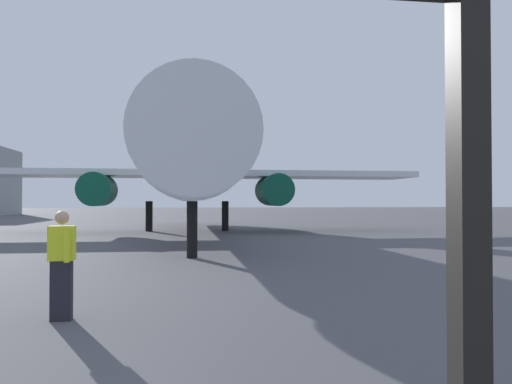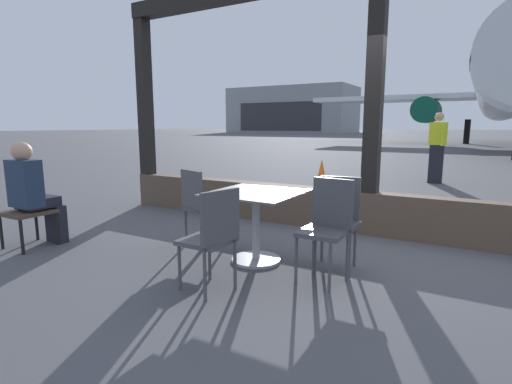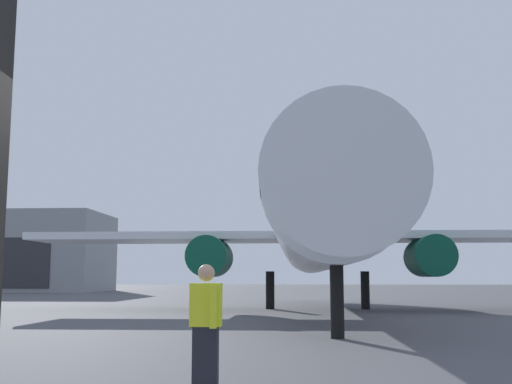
{
  "view_description": "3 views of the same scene",
  "coord_description": "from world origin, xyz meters",
  "px_view_note": "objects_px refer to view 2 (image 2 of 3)",
  "views": [
    {
      "loc": [
        2.17,
        -3.06,
        1.9
      ],
      "look_at": [
        4.48,
        13.11,
        2.19
      ],
      "focal_mm": 36.16,
      "sensor_mm": 36.0,
      "label": 1
    },
    {
      "loc": [
        1.23,
        -5.13,
        1.42
      ],
      "look_at": [
        -0.73,
        -1.73,
        0.75
      ],
      "focal_mm": 27.46,
      "sensor_mm": 36.0,
      "label": 2
    },
    {
      "loc": [
        1.43,
        -2.74,
        1.57
      ],
      "look_at": [
        0.27,
        15.79,
        4.07
      ],
      "focal_mm": 44.7,
      "sensor_mm": 36.0,
      "label": 3
    }
  ],
  "objects_px": {
    "cafe_chair_window_right": "(327,221)",
    "ground_crew_worker": "(437,147)",
    "cafe_chair_aisle_right": "(338,215)",
    "cafe_chair_aisle_left": "(199,202)",
    "distant_hangar": "(292,110)",
    "seated_passenger": "(33,190)",
    "lounge_bench": "(28,216)",
    "airplane": "(509,89)",
    "dining_table": "(256,218)",
    "cafe_chair_window_left": "(213,232)",
    "traffic_cone": "(321,177)"
  },
  "relations": [
    {
      "from": "cafe_chair_window_right",
      "to": "ground_crew_worker",
      "type": "height_order",
      "value": "ground_crew_worker"
    },
    {
      "from": "cafe_chair_window_right",
      "to": "cafe_chair_aisle_right",
      "type": "distance_m",
      "value": 0.36
    },
    {
      "from": "cafe_chair_aisle_right",
      "to": "ground_crew_worker",
      "type": "relative_size",
      "value": 0.53
    },
    {
      "from": "cafe_chair_window_right",
      "to": "cafe_chair_aisle_left",
      "type": "relative_size",
      "value": 1.02
    },
    {
      "from": "ground_crew_worker",
      "to": "distant_hangar",
      "type": "height_order",
      "value": "distant_hangar"
    },
    {
      "from": "seated_passenger",
      "to": "lounge_bench",
      "type": "bearing_deg",
      "value": -104.93
    },
    {
      "from": "airplane",
      "to": "distant_hangar",
      "type": "relative_size",
      "value": 1.31
    },
    {
      "from": "dining_table",
      "to": "lounge_bench",
      "type": "relative_size",
      "value": 1.87
    },
    {
      "from": "cafe_chair_window_left",
      "to": "distant_hangar",
      "type": "height_order",
      "value": "distant_hangar"
    },
    {
      "from": "cafe_chair_aisle_left",
      "to": "distant_hangar",
      "type": "height_order",
      "value": "distant_hangar"
    },
    {
      "from": "cafe_chair_window_left",
      "to": "traffic_cone",
      "type": "relative_size",
      "value": 1.24
    },
    {
      "from": "cafe_chair_aisle_left",
      "to": "seated_passenger",
      "type": "height_order",
      "value": "seated_passenger"
    },
    {
      "from": "cafe_chair_aisle_left",
      "to": "airplane",
      "type": "bearing_deg",
      "value": 81.85
    },
    {
      "from": "cafe_chair_aisle_left",
      "to": "ground_crew_worker",
      "type": "height_order",
      "value": "ground_crew_worker"
    },
    {
      "from": "seated_passenger",
      "to": "traffic_cone",
      "type": "distance_m",
      "value": 5.44
    },
    {
      "from": "cafe_chair_window_right",
      "to": "lounge_bench",
      "type": "height_order",
      "value": "cafe_chair_window_right"
    },
    {
      "from": "lounge_bench",
      "to": "traffic_cone",
      "type": "bearing_deg",
      "value": 72.45
    },
    {
      "from": "cafe_chair_window_left",
      "to": "ground_crew_worker",
      "type": "distance_m",
      "value": 8.13
    },
    {
      "from": "cafe_chair_aisle_left",
      "to": "distant_hangar",
      "type": "relative_size",
      "value": 0.04
    },
    {
      "from": "cafe_chair_aisle_left",
      "to": "lounge_bench",
      "type": "xyz_separation_m",
      "value": [
        -1.74,
        -1.01,
        -0.17
      ]
    },
    {
      "from": "seated_passenger",
      "to": "traffic_cone",
      "type": "relative_size",
      "value": 1.69
    },
    {
      "from": "cafe_chair_window_left",
      "to": "cafe_chair_window_right",
      "type": "relative_size",
      "value": 0.96
    },
    {
      "from": "distant_hangar",
      "to": "cafe_chair_window_right",
      "type": "bearing_deg",
      "value": -64.99
    },
    {
      "from": "seated_passenger",
      "to": "cafe_chair_window_left",
      "type": "bearing_deg",
      "value": -0.62
    },
    {
      "from": "cafe_chair_aisle_left",
      "to": "lounge_bench",
      "type": "relative_size",
      "value": 1.92
    },
    {
      "from": "cafe_chair_aisle_right",
      "to": "lounge_bench",
      "type": "distance_m",
      "value": 3.56
    },
    {
      "from": "cafe_chair_window_right",
      "to": "distant_hangar",
      "type": "height_order",
      "value": "distant_hangar"
    },
    {
      "from": "airplane",
      "to": "traffic_cone",
      "type": "distance_m",
      "value": 24.8
    },
    {
      "from": "lounge_bench",
      "to": "distant_hangar",
      "type": "relative_size",
      "value": 0.02
    },
    {
      "from": "lounge_bench",
      "to": "airplane",
      "type": "bearing_deg",
      "value": 78.85
    },
    {
      "from": "traffic_cone",
      "to": "cafe_chair_aisle_left",
      "type": "bearing_deg",
      "value": -88.96
    },
    {
      "from": "cafe_chair_window_right",
      "to": "airplane",
      "type": "height_order",
      "value": "airplane"
    },
    {
      "from": "dining_table",
      "to": "cafe_chair_window_right",
      "type": "xyz_separation_m",
      "value": [
        0.81,
        -0.1,
        0.08
      ]
    },
    {
      "from": "cafe_chair_window_left",
      "to": "dining_table",
      "type": "bearing_deg",
      "value": 95.41
    },
    {
      "from": "airplane",
      "to": "seated_passenger",
      "type": "bearing_deg",
      "value": -101.15
    },
    {
      "from": "lounge_bench",
      "to": "distant_hangar",
      "type": "distance_m",
      "value": 78.46
    },
    {
      "from": "dining_table",
      "to": "lounge_bench",
      "type": "xyz_separation_m",
      "value": [
        -2.56,
        -0.91,
        -0.09
      ]
    },
    {
      "from": "ground_crew_worker",
      "to": "traffic_cone",
      "type": "bearing_deg",
      "value": -123.92
    },
    {
      "from": "dining_table",
      "to": "airplane",
      "type": "height_order",
      "value": "airplane"
    },
    {
      "from": "dining_table",
      "to": "cafe_chair_window_left",
      "type": "distance_m",
      "value": 0.87
    },
    {
      "from": "traffic_cone",
      "to": "cafe_chair_aisle_right",
      "type": "bearing_deg",
      "value": -67.43
    },
    {
      "from": "dining_table",
      "to": "traffic_cone",
      "type": "xyz_separation_m",
      "value": [
        -0.9,
        4.34,
        -0.12
      ]
    },
    {
      "from": "dining_table",
      "to": "seated_passenger",
      "type": "bearing_deg",
      "value": -161.73
    },
    {
      "from": "airplane",
      "to": "traffic_cone",
      "type": "height_order",
      "value": "airplane"
    },
    {
      "from": "cafe_chair_window_left",
      "to": "lounge_bench",
      "type": "relative_size",
      "value": 1.89
    },
    {
      "from": "seated_passenger",
      "to": "airplane",
      "type": "height_order",
      "value": "airplane"
    },
    {
      "from": "traffic_cone",
      "to": "cafe_chair_window_right",
      "type": "bearing_deg",
      "value": -68.84
    },
    {
      "from": "airplane",
      "to": "ground_crew_worker",
      "type": "relative_size",
      "value": 18.69
    },
    {
      "from": "ground_crew_worker",
      "to": "cafe_chair_window_right",
      "type": "bearing_deg",
      "value": -91.64
    },
    {
      "from": "dining_table",
      "to": "traffic_cone",
      "type": "bearing_deg",
      "value": 101.77
    }
  ]
}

